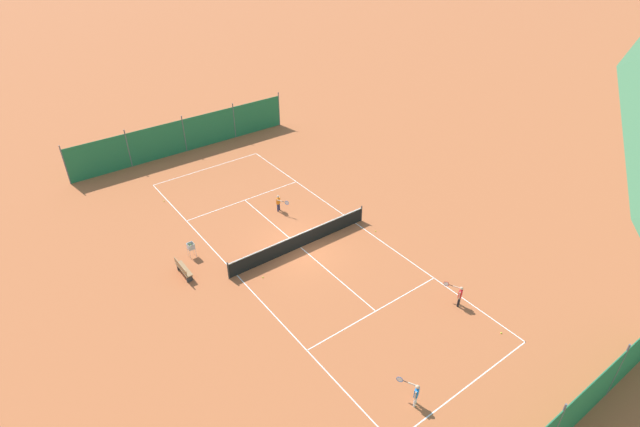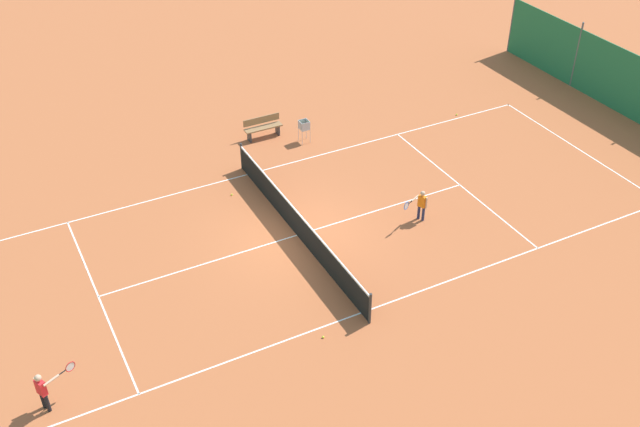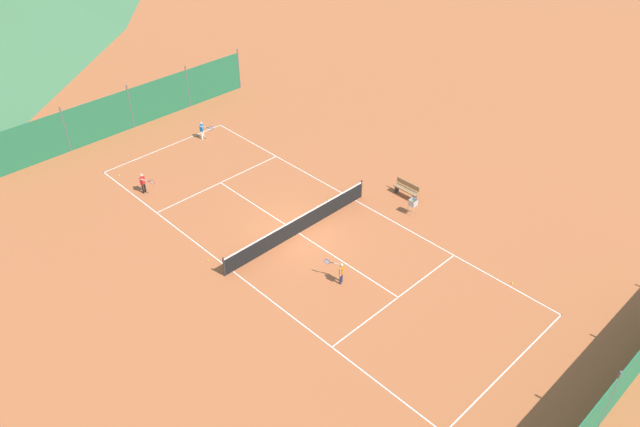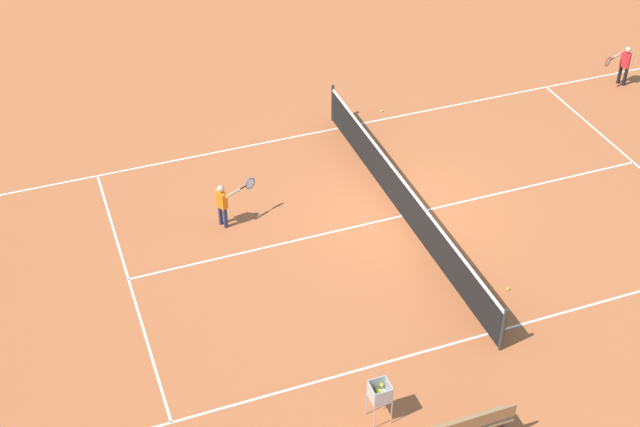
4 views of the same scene
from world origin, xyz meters
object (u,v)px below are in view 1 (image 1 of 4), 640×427
at_px(tennis_ball_alley_left, 501,333).
at_px(player_far_baseline, 415,393).
at_px(ball_hopper, 191,247).
at_px(courtside_bench, 183,269).
at_px(tennis_net, 300,240).
at_px(tennis_ball_far_corner, 164,201).
at_px(tennis_ball_service_box, 263,277).
at_px(tennis_ball_near_corner, 375,231).
at_px(player_near_service, 459,294).
at_px(player_near_baseline, 279,202).

bearing_deg(tennis_ball_alley_left, player_far_baseline, 2.20).
bearing_deg(tennis_ball_alley_left, ball_hopper, -57.10).
relative_size(player_far_baseline, ball_hopper, 1.30).
bearing_deg(courtside_bench, tennis_net, 165.64).
distance_m(tennis_ball_alley_left, ball_hopper, 16.49).
relative_size(tennis_net, courtside_bench, 6.12).
relative_size(tennis_ball_far_corner, ball_hopper, 0.07).
relative_size(ball_hopper, courtside_bench, 0.59).
height_order(tennis_ball_service_box, tennis_ball_alley_left, same).
xyz_separation_m(tennis_ball_near_corner, ball_hopper, (9.77, -4.31, 0.63)).
bearing_deg(player_far_baseline, player_near_service, -155.03).
bearing_deg(player_near_baseline, tennis_ball_near_corner, 122.16).
relative_size(player_near_service, tennis_ball_near_corner, 17.84).
bearing_deg(ball_hopper, tennis_ball_service_box, 119.26).
xyz_separation_m(player_far_baseline, tennis_ball_service_box, (0.82, -10.15, -0.64)).
relative_size(tennis_ball_service_box, tennis_ball_alley_left, 1.00).
bearing_deg(courtside_bench, tennis_ball_far_corner, -104.53).
distance_m(player_far_baseline, player_near_service, 6.39).
height_order(player_far_baseline, tennis_ball_near_corner, player_far_baseline).
bearing_deg(player_near_service, tennis_ball_near_corner, -97.85).
height_order(tennis_ball_service_box, courtside_bench, courtside_bench).
height_order(tennis_net, player_far_baseline, player_far_baseline).
xyz_separation_m(player_near_baseline, tennis_ball_far_corner, (5.44, -5.46, -0.62)).
height_order(tennis_ball_service_box, tennis_ball_far_corner, same).
distance_m(player_near_baseline, tennis_ball_service_box, 6.53).
xyz_separation_m(tennis_ball_far_corner, courtside_bench, (2.02, 7.78, 0.42)).
distance_m(player_far_baseline, courtside_bench, 13.41).
height_order(tennis_net, player_near_baseline, player_near_baseline).
xyz_separation_m(player_near_service, tennis_ball_service_box, (6.61, -7.45, -0.66)).
bearing_deg(player_far_baseline, tennis_ball_service_box, -85.39).
bearing_deg(tennis_ball_alley_left, tennis_net, -71.50).
bearing_deg(courtside_bench, tennis_ball_alley_left, 128.54).
relative_size(tennis_ball_service_box, tennis_ball_far_corner, 1.00).
distance_m(tennis_ball_service_box, tennis_ball_far_corner, 10.48).
bearing_deg(player_near_service, player_far_baseline, 24.97).
distance_m(tennis_ball_far_corner, tennis_ball_near_corner, 13.94).
relative_size(player_near_service, tennis_ball_service_box, 17.84).
height_order(player_far_baseline, ball_hopper, player_far_baseline).
relative_size(player_far_baseline, courtside_bench, 0.77).
xyz_separation_m(tennis_ball_service_box, courtside_bench, (3.24, -2.63, 0.42)).
distance_m(player_near_service, ball_hopper, 14.38).
xyz_separation_m(tennis_ball_far_corner, ball_hopper, (0.97, 6.49, 0.63)).
bearing_deg(courtside_bench, tennis_ball_near_corner, 164.35).
relative_size(tennis_ball_far_corner, tennis_ball_near_corner, 1.00).
bearing_deg(player_near_service, tennis_ball_service_box, -48.44).
bearing_deg(tennis_ball_near_corner, ball_hopper, -23.82).
distance_m(tennis_ball_near_corner, ball_hopper, 10.70).
xyz_separation_m(tennis_net, ball_hopper, (5.29, -2.91, 0.16)).
bearing_deg(courtside_bench, tennis_ball_service_box, 140.93).
height_order(player_near_service, tennis_ball_near_corner, player_near_service).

